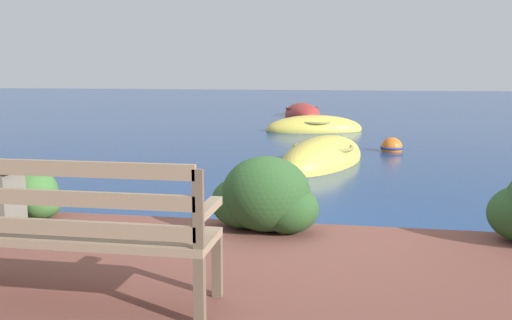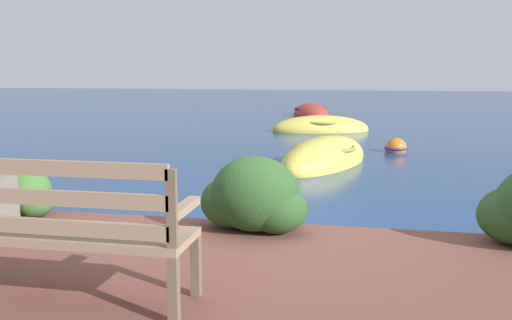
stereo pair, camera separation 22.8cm
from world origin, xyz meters
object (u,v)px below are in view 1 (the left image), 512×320
Objects in this scene: rowboat_mid at (314,129)px; rowboat_far at (302,114)px; park_bench at (76,228)px; rowboat_nearest at (323,160)px; mooring_buoy at (392,148)px.

rowboat_far is at bearing -96.88° from rowboat_mid.
rowboat_nearest is at bearing 84.13° from park_bench.
rowboat_mid is (0.58, 12.15, -0.64)m from park_bench.
rowboat_far is at bearing 94.06° from park_bench.
rowboat_nearest is 6.44× the size of mooring_buoy.
park_bench reaches higher than rowboat_mid.
park_bench is 0.61× the size of rowboat_mid.
mooring_buoy is (2.41, 8.65, -0.63)m from park_bench.
rowboat_far is at bearing 107.24° from mooring_buoy.
rowboat_mid is at bearing 23.09° from rowboat_nearest.
rowboat_nearest is at bearing -125.12° from mooring_buoy.
park_bench reaches higher than rowboat_far.
rowboat_far is 8.77m from mooring_buoy.
rowboat_mid is at bearing 90.67° from park_bench.
rowboat_mid is at bearing 173.21° from rowboat_far.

